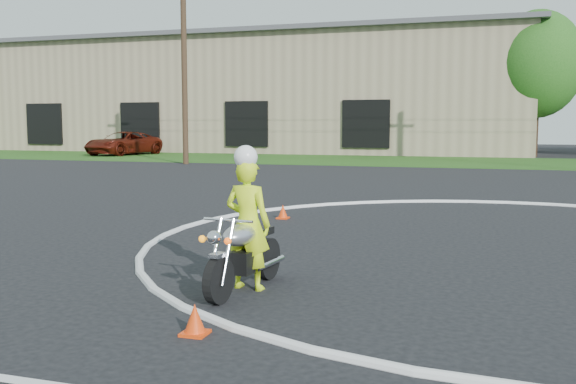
% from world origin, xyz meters
% --- Properties ---
extents(ground, '(120.00, 120.00, 0.00)m').
position_xyz_m(ground, '(0.00, 0.00, 0.00)').
color(ground, black).
rests_on(ground, ground).
extents(grass_strip, '(120.00, 10.00, 0.02)m').
position_xyz_m(grass_strip, '(0.00, 27.00, 0.01)').
color(grass_strip, '#1E4714').
rests_on(grass_strip, ground).
extents(primary_motorcycle, '(0.63, 1.79, 0.94)m').
position_xyz_m(primary_motorcycle, '(-3.19, -0.94, 0.46)').
color(primary_motorcycle, black).
rests_on(primary_motorcycle, ground).
extents(rider_primary_grp, '(0.62, 0.44, 1.75)m').
position_xyz_m(rider_primary_grp, '(-3.19, -0.81, 0.84)').
color(rider_primary_grp, '#DAFF1A').
rests_on(rider_primary_grp, ground).
extents(pickup_grp, '(3.43, 5.77, 1.50)m').
position_xyz_m(pickup_grp, '(-23.11, 28.26, 0.75)').
color(pickup_grp, '#4C1208').
rests_on(pickup_grp, ground).
extents(warehouse, '(41.00, 17.00, 8.30)m').
position_xyz_m(warehouse, '(-18.00, 39.99, 4.16)').
color(warehouse, tan).
rests_on(warehouse, ground).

